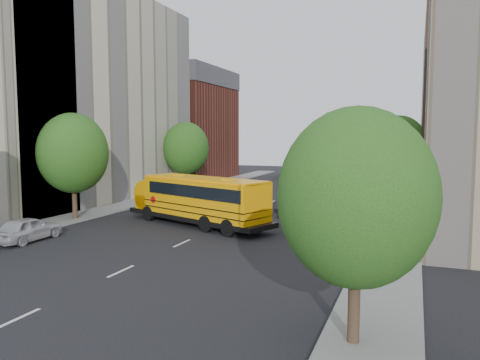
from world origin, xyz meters
The scene contains 18 objects.
ground centered at (0.00, 0.00, 0.00)m, with size 120.00×120.00×0.00m, color black.
sidewalk_left centered at (-11.50, 5.00, 0.06)m, with size 3.00×80.00×0.12m, color slate.
sidewalk_right centered at (11.50, 5.00, 0.06)m, with size 3.00×80.00×0.12m, color slate.
lane_markings centered at (0.00, 10.00, 0.01)m, with size 0.15×64.00×0.01m, color silver.
building_left_cream centered at (-18.00, 6.00, 10.00)m, with size 10.00×26.00×20.00m, color beige.
building_left_redbrick centered at (-18.00, 28.00, 6.50)m, with size 10.00×15.00×13.00m, color maroon.
building_right_far centered at (18.00, 20.00, 9.00)m, with size 10.00×22.00×18.00m, color beige.
street_tree_1 centered at (-11.00, -4.00, 4.95)m, with size 5.12×5.12×7.90m.
street_tree_2 centered at (-11.00, 14.00, 4.83)m, with size 4.99×4.99×7.71m.
street_tree_3 centered at (11.00, -18.00, 4.45)m, with size 4.61×4.61×7.11m.
street_tree_4 centered at (11.00, 14.00, 5.08)m, with size 5.25×5.25×8.10m.
street_tree_5 centered at (11.00, 26.00, 4.70)m, with size 4.86×4.86×7.51m.
school_bus centered at (-1.70, -2.62, 1.93)m, with size 12.36×7.11×3.45m.
safari_truck centered at (5.93, 3.14, 1.47)m, with size 6.54×2.47×2.79m.
parked_car_0 centered at (-8.80, -10.71, 0.74)m, with size 1.75×4.34×1.48m, color silver.
parked_car_1 centered at (-9.54, 8.57, 0.72)m, with size 1.52×4.37×1.44m, color silver.
parked_car_2 centered at (-9.60, 18.42, 0.70)m, with size 2.31×5.01×1.39m, color black.
parked_car_4 centered at (8.80, 12.91, 0.66)m, with size 1.56×3.88×1.32m, color #3C3862.
Camera 1 is at (12.58, -31.76, 6.27)m, focal length 35.00 mm.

